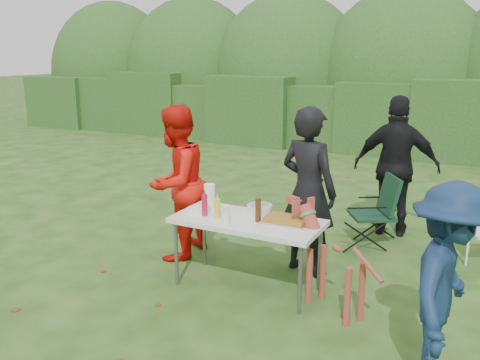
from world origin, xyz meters
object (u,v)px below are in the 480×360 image
at_px(ketchup_bottle, 205,205).
at_px(beer_bottle, 258,210).
at_px(folding_table, 247,224).
at_px(person_cook, 308,191).
at_px(mustard_bottle, 217,208).
at_px(child, 447,287).
at_px(camping_chair, 372,211).
at_px(dog, 335,264).
at_px(paper_towel_roll, 210,196).
at_px(person_black_puffy, 396,167).
at_px(person_red_jacket, 176,183).

height_order(ketchup_bottle, beer_bottle, beer_bottle).
bearing_deg(folding_table, beer_bottle, -8.73).
xyz_separation_m(person_cook, mustard_bottle, (-0.69, -0.76, -0.08)).
xyz_separation_m(child, camping_chair, (-1.08, 2.48, -0.31)).
bearing_deg(ketchup_bottle, dog, 0.47).
xyz_separation_m(mustard_bottle, ketchup_bottle, (-0.15, 0.01, 0.01)).
bearing_deg(dog, mustard_bottle, 29.87).
height_order(child, camping_chair, child).
distance_m(ketchup_bottle, paper_towel_roll, 0.27).
xyz_separation_m(person_black_puffy, paper_towel_roll, (-1.55, -2.14, -0.05)).
bearing_deg(person_cook, child, 152.41).
xyz_separation_m(camping_chair, mustard_bottle, (-1.14, -1.84, 0.39)).
bearing_deg(paper_towel_roll, person_red_jacket, 159.10).
xyz_separation_m(person_black_puffy, mustard_bottle, (-1.30, -2.40, -0.08)).
bearing_deg(person_red_jacket, mustard_bottle, 59.34).
bearing_deg(child, ketchup_bottle, 78.45).
distance_m(person_cook, dog, 1.02).
height_order(folding_table, person_black_puffy, person_black_puffy).
xyz_separation_m(person_red_jacket, person_black_puffy, (2.13, 1.92, 0.02)).
height_order(folding_table, beer_bottle, beer_bottle).
bearing_deg(dog, person_red_jacket, 16.26).
distance_m(person_black_puffy, dog, 2.43).
bearing_deg(folding_table, mustard_bottle, -159.89).
bearing_deg(ketchup_bottle, person_red_jacket, 144.59).
xyz_separation_m(folding_table, person_cook, (0.40, 0.66, 0.23)).
bearing_deg(ketchup_bottle, paper_towel_roll, 109.47).
bearing_deg(child, folding_table, 72.68).
xyz_separation_m(person_cook, child, (1.54, -1.41, -0.16)).
bearing_deg(dog, beer_bottle, 24.40).
bearing_deg(person_black_puffy, paper_towel_roll, 47.12).
bearing_deg(ketchup_bottle, folding_table, 12.46).
distance_m(child, paper_towel_roll, 2.63).
height_order(person_black_puffy, camping_chair, person_black_puffy).
height_order(child, ketchup_bottle, child).
height_order(child, beer_bottle, child).
distance_m(ketchup_bottle, beer_bottle, 0.57).
bearing_deg(person_cook, beer_bottle, 82.67).
distance_m(folding_table, ketchup_bottle, 0.48).
relative_size(person_black_puffy, dog, 1.82).
height_order(person_black_puffy, beer_bottle, person_black_puffy).
bearing_deg(ketchup_bottle, beer_bottle, 7.82).
bearing_deg(person_red_jacket, person_black_puffy, 131.82).
height_order(person_red_jacket, paper_towel_roll, person_red_jacket).
relative_size(dog, camping_chair, 1.12).
distance_m(person_red_jacket, dog, 2.15).
distance_m(person_red_jacket, child, 3.26).
distance_m(dog, paper_towel_roll, 1.55).
relative_size(person_red_jacket, child, 1.18).
xyz_separation_m(mustard_bottle, paper_towel_roll, (-0.24, 0.26, 0.03)).
bearing_deg(dog, person_cook, -24.81).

